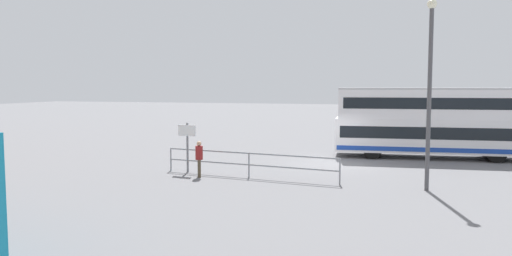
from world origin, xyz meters
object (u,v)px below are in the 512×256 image
(info_sign, at_px, (187,139))
(street_lamp, at_px, (430,81))
(pedestrian_near_railing, at_px, (199,157))
(double_decker_bus, at_px, (434,122))

(info_sign, relative_size, street_lamp, 0.32)
(pedestrian_near_railing, bearing_deg, street_lamp, 179.37)
(double_decker_bus, bearing_deg, pedestrian_near_railing, 41.40)
(double_decker_bus, bearing_deg, street_lamp, 85.11)
(pedestrian_near_railing, xyz_separation_m, info_sign, (0.99, -0.97, 0.64))
(street_lamp, bearing_deg, pedestrian_near_railing, -0.63)
(double_decker_bus, distance_m, street_lamp, 9.31)
(pedestrian_near_railing, height_order, street_lamp, street_lamp)
(street_lamp, bearing_deg, double_decker_bus, -94.89)
(info_sign, bearing_deg, pedestrian_near_railing, 135.73)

